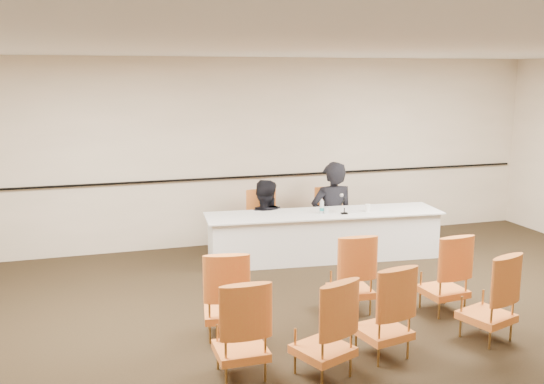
{
  "coord_description": "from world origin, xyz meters",
  "views": [
    {
      "loc": [
        -2.58,
        -5.4,
        2.73
      ],
      "look_at": [
        -0.1,
        2.6,
        1.1
      ],
      "focal_mm": 40.0,
      "sensor_mm": 36.0,
      "label": 1
    }
  ],
  "objects_px": {
    "panelist_main": "(332,222)",
    "water_bottle": "(322,206)",
    "aud_chair_front_right": "(444,272)",
    "aud_chair_extra": "(323,327)",
    "panelist_main_chair": "(332,219)",
    "panelist_second": "(264,231)",
    "aud_chair_front_left": "(226,293)",
    "drinking_glass": "(326,210)",
    "aud_chair_front_mid": "(351,272)",
    "aud_chair_back_right": "(488,296)",
    "panel_table": "(324,236)",
    "coffee_cup": "(368,208)",
    "aud_chair_back_left": "(241,327)",
    "aud_chair_back_mid": "(383,310)",
    "microphone": "(344,205)",
    "panelist_second_chair": "(264,222)"
  },
  "relations": [
    {
      "from": "panelist_main",
      "to": "water_bottle",
      "type": "bearing_deg",
      "value": 55.24
    },
    {
      "from": "aud_chair_front_right",
      "to": "aud_chair_extra",
      "type": "bearing_deg",
      "value": -156.81
    },
    {
      "from": "panelist_main_chair",
      "to": "water_bottle",
      "type": "xyz_separation_m",
      "value": [
        -0.39,
        -0.53,
        0.34
      ]
    },
    {
      "from": "panelist_second",
      "to": "aud_chair_front_left",
      "type": "height_order",
      "value": "panelist_second"
    },
    {
      "from": "water_bottle",
      "to": "drinking_glass",
      "type": "bearing_deg",
      "value": -38.18
    },
    {
      "from": "aud_chair_front_mid",
      "to": "aud_chair_back_right",
      "type": "bearing_deg",
      "value": -43.19
    },
    {
      "from": "panel_table",
      "to": "coffee_cup",
      "type": "relative_size",
      "value": 29.82
    },
    {
      "from": "water_bottle",
      "to": "aud_chair_back_right",
      "type": "bearing_deg",
      "value": -78.97
    },
    {
      "from": "panel_table",
      "to": "coffee_cup",
      "type": "bearing_deg",
      "value": -8.32
    },
    {
      "from": "aud_chair_back_left",
      "to": "coffee_cup",
      "type": "bearing_deg",
      "value": 47.98
    },
    {
      "from": "aud_chair_front_left",
      "to": "aud_chair_front_mid",
      "type": "relative_size",
      "value": 1.0
    },
    {
      "from": "aud_chair_back_mid",
      "to": "aud_chair_back_right",
      "type": "distance_m",
      "value": 1.22
    },
    {
      "from": "aud_chair_front_left",
      "to": "aud_chair_back_mid",
      "type": "relative_size",
      "value": 1.0
    },
    {
      "from": "aud_chair_front_left",
      "to": "aud_chair_back_mid",
      "type": "distance_m",
      "value": 1.63
    },
    {
      "from": "panel_table",
      "to": "aud_chair_back_left",
      "type": "xyz_separation_m",
      "value": [
        -2.09,
        -3.16,
        0.12
      ]
    },
    {
      "from": "panelist_main_chair",
      "to": "microphone",
      "type": "relative_size",
      "value": 3.32
    },
    {
      "from": "panelist_main_chair",
      "to": "aud_chair_front_right",
      "type": "relative_size",
      "value": 1.0
    },
    {
      "from": "coffee_cup",
      "to": "aud_chair_extra",
      "type": "distance_m",
      "value": 3.8
    },
    {
      "from": "aud_chair_front_left",
      "to": "water_bottle",
      "type": "bearing_deg",
      "value": 58.43
    },
    {
      "from": "aud_chair_front_mid",
      "to": "aud_chair_extra",
      "type": "distance_m",
      "value": 1.61
    },
    {
      "from": "panelist_second",
      "to": "drinking_glass",
      "type": "xyz_separation_m",
      "value": [
        0.77,
        -0.68,
        0.43
      ]
    },
    {
      "from": "panelist_second",
      "to": "aud_chair_back_mid",
      "type": "bearing_deg",
      "value": 111.06
    },
    {
      "from": "aud_chair_extra",
      "to": "panelist_second_chair",
      "type": "bearing_deg",
      "value": 59.36
    },
    {
      "from": "coffee_cup",
      "to": "panelist_second_chair",
      "type": "bearing_deg",
      "value": 151.41
    },
    {
      "from": "panelist_second_chair",
      "to": "drinking_glass",
      "type": "distance_m",
      "value": 1.06
    },
    {
      "from": "coffee_cup",
      "to": "panelist_main_chair",
      "type": "bearing_deg",
      "value": 113.91
    },
    {
      "from": "aud_chair_back_mid",
      "to": "aud_chair_extra",
      "type": "relative_size",
      "value": 1.0
    },
    {
      "from": "aud_chair_front_mid",
      "to": "aud_chair_back_right",
      "type": "height_order",
      "value": "same"
    },
    {
      "from": "aud_chair_front_mid",
      "to": "aud_chair_back_mid",
      "type": "xyz_separation_m",
      "value": [
        -0.18,
        -1.14,
        0.0
      ]
    },
    {
      "from": "aud_chair_extra",
      "to": "aud_chair_back_left",
      "type": "bearing_deg",
      "value": 141.43
    },
    {
      "from": "panelist_main",
      "to": "drinking_glass",
      "type": "xyz_separation_m",
      "value": [
        -0.34,
        -0.58,
        0.33
      ]
    },
    {
      "from": "coffee_cup",
      "to": "aud_chair_back_mid",
      "type": "relative_size",
      "value": 0.12
    },
    {
      "from": "panelist_main",
      "to": "aud_chair_back_right",
      "type": "xyz_separation_m",
      "value": [
        0.21,
        -3.65,
        0.05
      ]
    },
    {
      "from": "panel_table",
      "to": "panelist_main",
      "type": "xyz_separation_m",
      "value": [
        0.34,
        0.51,
        0.07
      ]
    },
    {
      "from": "drinking_glass",
      "to": "aud_chair_back_right",
      "type": "xyz_separation_m",
      "value": [
        0.55,
        -3.07,
        -0.28
      ]
    },
    {
      "from": "aud_chair_extra",
      "to": "aud_chair_front_left",
      "type": "bearing_deg",
      "value": 98.42
    },
    {
      "from": "aud_chair_front_right",
      "to": "aud_chair_back_left",
      "type": "height_order",
      "value": "same"
    },
    {
      "from": "panelist_second",
      "to": "aud_chair_front_left",
      "type": "relative_size",
      "value": 1.71
    },
    {
      "from": "water_bottle",
      "to": "panelist_main_chair",
      "type": "bearing_deg",
      "value": 53.55
    },
    {
      "from": "aud_chair_front_left",
      "to": "panelist_second_chair",
      "type": "bearing_deg",
      "value": 76.17
    },
    {
      "from": "panelist_second",
      "to": "aud_chair_extra",
      "type": "distance_m",
      "value": 4.03
    },
    {
      "from": "panelist_main",
      "to": "aud_chair_back_left",
      "type": "bearing_deg",
      "value": 58.06
    },
    {
      "from": "microphone",
      "to": "aud_chair_back_right",
      "type": "xyz_separation_m",
      "value": [
        0.31,
        -2.97,
        -0.37
      ]
    },
    {
      "from": "panelist_main_chair",
      "to": "drinking_glass",
      "type": "relative_size",
      "value": 9.5
    },
    {
      "from": "aud_chair_front_mid",
      "to": "aud_chair_back_mid",
      "type": "relative_size",
      "value": 1.0
    },
    {
      "from": "panelist_second_chair",
      "to": "microphone",
      "type": "xyz_separation_m",
      "value": [
        1.01,
        -0.78,
        0.37
      ]
    },
    {
      "from": "drinking_glass",
      "to": "aud_chair_front_right",
      "type": "height_order",
      "value": "aud_chair_front_right"
    },
    {
      "from": "panelist_second",
      "to": "aud_chair_front_right",
      "type": "distance_m",
      "value": 3.24
    },
    {
      "from": "panelist_main",
      "to": "aud_chair_back_mid",
      "type": "bearing_deg",
      "value": 76.36
    },
    {
      "from": "aud_chair_back_mid",
      "to": "aud_chair_back_right",
      "type": "height_order",
      "value": "same"
    }
  ]
}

